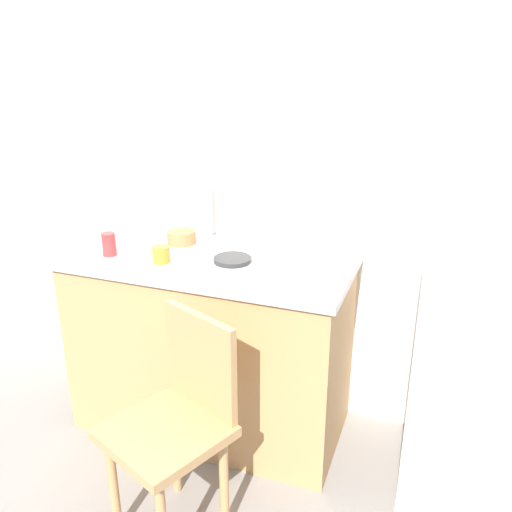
% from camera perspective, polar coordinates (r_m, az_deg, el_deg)
% --- Properties ---
extents(back_wall, '(4.80, 0.10, 2.45)m').
position_cam_1_polar(back_wall, '(2.63, 2.18, 8.49)').
color(back_wall, white).
rests_on(back_wall, ground_plane).
extents(cabinet_base, '(1.29, 0.60, 0.87)m').
position_cam_1_polar(cabinet_base, '(2.69, -4.71, -9.48)').
color(cabinet_base, tan).
rests_on(cabinet_base, ground_plane).
extents(countertop, '(1.33, 0.64, 0.04)m').
position_cam_1_polar(countertop, '(2.49, -5.01, -0.42)').
color(countertop, '#B7B7BC').
rests_on(countertop, cabinet_base).
extents(faucet, '(0.02, 0.02, 0.27)m').
position_cam_1_polar(faucet, '(2.70, -4.91, 4.73)').
color(faucet, '#B7B7BC').
rests_on(faucet, countertop).
extents(refrigerator, '(0.56, 0.61, 1.30)m').
position_cam_1_polar(refrigerator, '(2.39, 23.43, -9.48)').
color(refrigerator, silver).
rests_on(refrigerator, ground_plane).
extents(chair, '(0.52, 0.52, 0.89)m').
position_cam_1_polar(chair, '(2.13, -8.29, -16.71)').
color(chair, tan).
rests_on(chair, ground_plane).
extents(dish_tray, '(0.28, 0.20, 0.05)m').
position_cam_1_polar(dish_tray, '(2.31, 3.73, -0.92)').
color(dish_tray, white).
rests_on(dish_tray, countertop).
extents(terracotta_bowl, '(0.14, 0.14, 0.06)m').
position_cam_1_polar(terracotta_bowl, '(2.65, -7.91, 2.01)').
color(terracotta_bowl, '#C67042').
rests_on(terracotta_bowl, countertop).
extents(hotplate, '(0.17, 0.17, 0.02)m').
position_cam_1_polar(hotplate, '(2.41, -2.51, -0.38)').
color(hotplate, '#2D2D2D').
rests_on(hotplate, countertop).
extents(cup_red, '(0.06, 0.06, 0.11)m').
position_cam_1_polar(cup_red, '(2.56, -15.32, 1.22)').
color(cup_red, red).
rests_on(cup_red, countertop).
extents(cup_orange, '(0.08, 0.08, 0.07)m').
position_cam_1_polar(cup_orange, '(2.42, -10.03, 0.17)').
color(cup_orange, orange).
rests_on(cup_orange, countertop).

